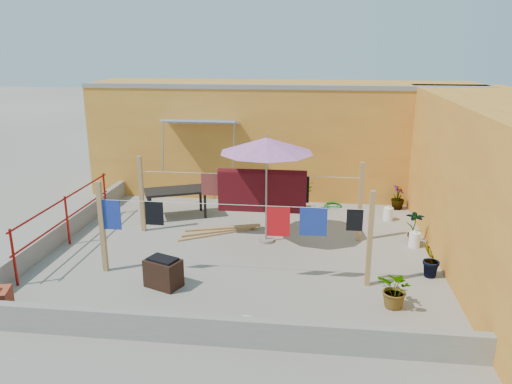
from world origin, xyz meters
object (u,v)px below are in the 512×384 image
at_px(outdoor_table, 176,192).
at_px(water_jug_b, 388,214).
at_px(green_hose, 333,205).
at_px(water_jug_a, 414,240).
at_px(plant_back_a, 299,195).
at_px(brazier, 163,272).
at_px(white_basin, 245,325).
at_px(patio_umbrella, 267,146).

height_order(outdoor_table, water_jug_b, outdoor_table).
distance_m(outdoor_table, green_hose, 4.25).
height_order(outdoor_table, water_jug_a, outdoor_table).
height_order(water_jug_a, green_hose, water_jug_a).
bearing_deg(outdoor_table, plant_back_a, 17.20).
distance_m(brazier, plant_back_a, 5.22).
bearing_deg(outdoor_table, water_jug_b, 4.16).
height_order(outdoor_table, white_basin, outdoor_table).
bearing_deg(outdoor_table, green_hose, 18.54).
distance_m(brazier, water_jug_a, 5.45).
bearing_deg(patio_umbrella, water_jug_b, 31.62).
distance_m(white_basin, green_hose, 6.46).
bearing_deg(patio_umbrella, water_jug_a, 1.53).
bearing_deg(water_jug_b, plant_back_a, 166.10).
bearing_deg(plant_back_a, water_jug_b, -13.90).
xyz_separation_m(outdoor_table, green_hose, (3.99, 1.34, -0.62)).
relative_size(green_hose, plant_back_a, 0.62).
height_order(brazier, plant_back_a, plant_back_a).
bearing_deg(water_jug_a, patio_umbrella, -178.47).
bearing_deg(outdoor_table, brazier, -77.88).
distance_m(outdoor_table, brazier, 3.87).
bearing_deg(plant_back_a, green_hose, 22.83).
height_order(white_basin, green_hose, white_basin).
relative_size(outdoor_table, water_jug_a, 4.57).
relative_size(patio_umbrella, plant_back_a, 3.07).
bearing_deg(brazier, green_hose, 58.05).
xyz_separation_m(patio_umbrella, water_jug_a, (3.23, 0.09, -2.01)).
xyz_separation_m(water_jug_b, green_hose, (-1.34, 0.95, -0.13)).
relative_size(white_basin, water_jug_b, 1.22).
bearing_deg(water_jug_a, plant_back_a, 139.12).
bearing_deg(outdoor_table, patio_umbrella, -29.79).
bearing_deg(white_basin, plant_back_a, 84.29).
xyz_separation_m(outdoor_table, water_jug_a, (5.67, -1.31, -0.49)).
relative_size(outdoor_table, brazier, 2.36).
relative_size(brazier, plant_back_a, 0.92).
distance_m(white_basin, plant_back_a, 5.93).
height_order(patio_umbrella, plant_back_a, patio_umbrella).
bearing_deg(water_jug_a, brazier, -153.20).
relative_size(patio_umbrella, green_hose, 4.97).
bearing_deg(brazier, water_jug_b, 42.56).
distance_m(patio_umbrella, water_jug_b, 3.95).
xyz_separation_m(outdoor_table, white_basin, (2.47, -4.94, -0.61)).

